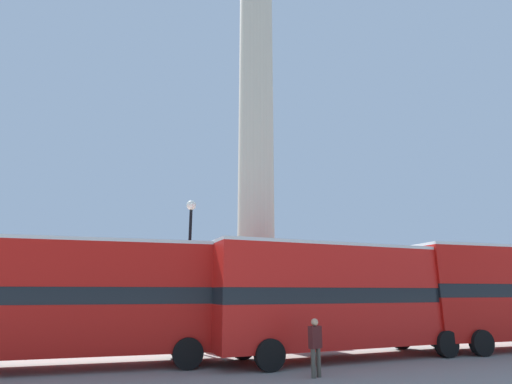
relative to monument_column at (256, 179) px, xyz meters
name	(u,v)px	position (x,y,z in m)	size (l,w,h in m)	color
ground_plane	(256,342)	(0.00, 0.00, -8.51)	(200.00, 200.00, 0.00)	gray
monument_column	(256,179)	(0.00, 0.00, 0.00)	(6.02, 6.02, 25.31)	#BCB29E
bus_a	(343,295)	(1.90, -5.73, -6.15)	(10.89, 3.64, 4.25)	red
bus_b	(79,296)	(-7.80, -4.98, -6.17)	(10.43, 2.93, 4.21)	#B7140F
equestrian_statue	(379,305)	(10.15, 4.57, -6.91)	(3.37, 2.79, 5.60)	#BCB29E
street_lamp	(189,260)	(-3.70, -1.73, -4.63)	(0.45, 0.45, 6.65)	black
pedestrian_near_lamp	(315,344)	(-0.66, -8.57, -7.58)	(0.47, 0.34, 1.67)	#4C473D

